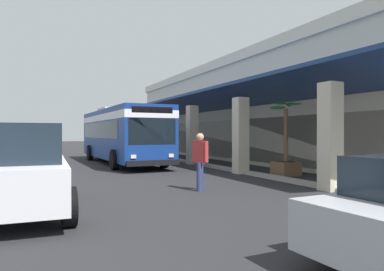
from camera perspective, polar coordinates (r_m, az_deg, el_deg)
name	(u,v)px	position (r m, az deg, el deg)	size (l,w,h in m)	color
ground	(231,158)	(25.28, 6.27, -3.65)	(120.00, 120.00, 0.00)	#262628
curb_strip	(178,160)	(22.67, -2.25, -3.96)	(36.79, 0.50, 0.12)	#9E998E
plaza_building	(296,112)	(27.78, 16.46, 3.60)	(30.96, 17.26, 6.68)	beige
transit_bus	(121,132)	(21.25, -11.36, 0.58)	(11.26, 2.99, 3.34)	navy
parked_suv_white	(19,167)	(8.81, -26.13, -4.61)	(4.88, 2.36, 1.97)	silver
pedestrian	(200,158)	(10.96, 1.31, -3.63)	(0.71, 0.35, 1.78)	navy
potted_palm	(286,159)	(15.42, 14.89, -3.63)	(1.54, 1.66, 3.10)	brown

